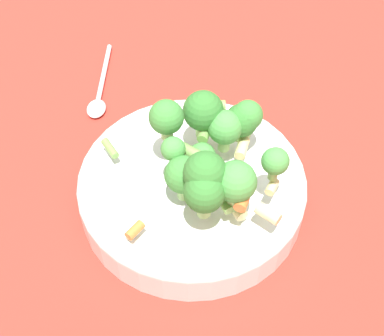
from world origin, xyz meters
name	(u,v)px	position (x,y,z in m)	size (l,w,h in m)	color
ground_plane	(192,200)	(0.00, 0.00, 0.00)	(3.00, 3.00, 0.00)	#B72D23
bowl	(192,188)	(0.00, 0.00, 0.02)	(0.26, 0.26, 0.05)	white
pasta_salad	(212,150)	(0.02, 0.00, 0.10)	(0.21, 0.20, 0.09)	#8CB766
spoon	(99,94)	(-0.14, 0.18, 0.01)	(0.03, 0.15, 0.01)	silver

